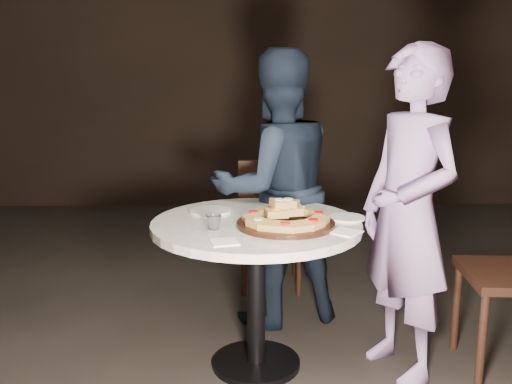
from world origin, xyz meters
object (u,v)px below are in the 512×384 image
(table, at_px, (256,249))
(chair_far, at_px, (271,215))
(focaccia_pile, at_px, (285,215))
(water_glass, at_px, (214,222))
(diner_navy, at_px, (275,189))
(diner_teal, at_px, (408,215))
(serving_board, at_px, (286,224))

(table, distance_m, chair_far, 0.99)
(focaccia_pile, bearing_deg, water_glass, -170.78)
(diner_navy, bearing_deg, diner_teal, 115.59)
(table, relative_size, chair_far, 1.45)
(table, bearing_deg, serving_board, -33.10)
(serving_board, bearing_deg, diner_navy, 91.14)
(diner_navy, distance_m, diner_teal, 0.84)
(serving_board, height_order, diner_navy, diner_navy)
(water_glass, xyz_separation_m, diner_teal, (0.90, 0.09, 0.01))
(diner_navy, height_order, diner_teal, diner_teal)
(serving_board, distance_m, focaccia_pile, 0.04)
(serving_board, distance_m, water_glass, 0.33)
(diner_navy, bearing_deg, water_glass, 47.16)
(serving_board, relative_size, water_glass, 6.33)
(serving_board, height_order, diner_teal, diner_teal)
(water_glass, distance_m, diner_navy, 0.76)
(table, distance_m, diner_teal, 0.73)
(table, bearing_deg, water_glass, -145.14)
(chair_far, bearing_deg, water_glass, 75.63)
(table, height_order, serving_board, serving_board)
(water_glass, distance_m, diner_teal, 0.90)
(diner_navy, bearing_deg, chair_far, -108.23)
(water_glass, bearing_deg, table, 34.86)
(focaccia_pile, xyz_separation_m, diner_navy, (-0.01, 0.64, -0.01))
(chair_far, bearing_deg, focaccia_pile, 91.85)
(diner_teal, bearing_deg, focaccia_pile, -109.89)
(focaccia_pile, xyz_separation_m, water_glass, (-0.32, -0.05, -0.02))
(table, xyz_separation_m, chair_far, (0.12, 0.98, -0.09))
(water_glass, bearing_deg, diner_navy, 65.64)
(serving_board, bearing_deg, focaccia_pile, 114.26)
(table, relative_size, focaccia_pile, 3.21)
(table, height_order, chair_far, chair_far)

